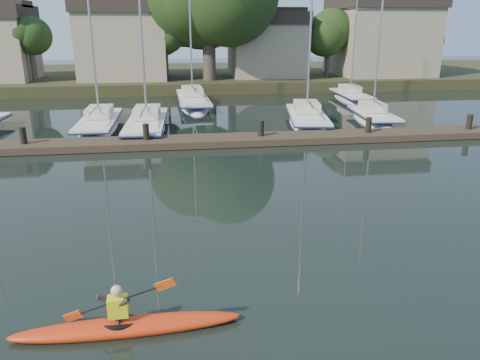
{
  "coord_description": "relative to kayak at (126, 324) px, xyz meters",
  "views": [
    {
      "loc": [
        -1.58,
        -9.98,
        6.02
      ],
      "look_at": [
        0.48,
        4.33,
        1.2
      ],
      "focal_mm": 35.0,
      "sensor_mm": 36.0,
      "label": 1
    }
  ],
  "objects": [
    {
      "name": "ground",
      "position": [
        2.73,
        1.56,
        -0.18
      ],
      "size": [
        160.0,
        160.0,
        0.0
      ],
      "primitive_type": "plane",
      "color": "black",
      "rests_on": "ground"
    },
    {
      "name": "kayak",
      "position": [
        0.0,
        0.0,
        0.0
      ],
      "size": [
        4.75,
        0.95,
        1.52
      ],
      "rotation": [
        0.0,
        0.0,
        0.02
      ],
      "color": "#DE5311",
      "rests_on": "ground"
    },
    {
      "name": "dock",
      "position": [
        2.73,
        15.56,
        0.02
      ],
      "size": [
        34.0,
        2.0,
        1.8
      ],
      "color": "#3E3023",
      "rests_on": "ground"
    },
    {
      "name": "sailboat_1",
      "position": [
        -3.32,
        20.48,
        -0.38
      ],
      "size": [
        2.23,
        8.75,
        14.28
      ],
      "rotation": [
        0.0,
        0.0,
        -0.01
      ],
      "color": "white",
      "rests_on": "ground"
    },
    {
      "name": "sailboat_2",
      "position": [
        -0.44,
        19.67,
        -0.38
      ],
      "size": [
        2.6,
        9.68,
        15.89
      ],
      "rotation": [
        0.0,
        0.0,
        -0.04
      ],
      "color": "white",
      "rests_on": "ground"
    },
    {
      "name": "sailboat_3",
      "position": [
        9.59,
        20.16,
        -0.39
      ],
      "size": [
        3.75,
        9.0,
        14.08
      ],
      "rotation": [
        0.0,
        0.0,
        -0.17
      ],
      "color": "white",
      "rests_on": "ground"
    },
    {
      "name": "sailboat_4",
      "position": [
        14.07,
        20.21,
        -0.37
      ],
      "size": [
        2.74,
        7.05,
        11.69
      ],
      "rotation": [
        0.0,
        0.0,
        -0.1
      ],
      "color": "white",
      "rests_on": "ground"
    },
    {
      "name": "sailboat_6",
      "position": [
        2.74,
        28.46,
        -0.39
      ],
      "size": [
        2.55,
        11.02,
        17.45
      ],
      "rotation": [
        0.0,
        0.0,
        0.02
      ],
      "color": "white",
      "rests_on": "ground"
    },
    {
      "name": "sailboat_7",
      "position": [
        15.97,
        29.18,
        -0.37
      ],
      "size": [
        2.38,
        7.86,
        12.54
      ],
      "rotation": [
        0.0,
        0.0,
        -0.04
      ],
      "color": "white",
      "rests_on": "ground"
    },
    {
      "name": "shore",
      "position": [
        4.35,
        41.85,
        3.04
      ],
      "size": [
        90.0,
        25.25,
        12.75
      ],
      "color": "#2B371B",
      "rests_on": "ground"
    }
  ]
}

